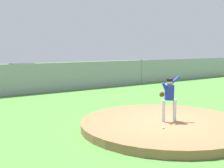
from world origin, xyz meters
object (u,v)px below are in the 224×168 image
(traffic_cone_orange, at_px, (133,77))
(pitcher_youth, at_px, (169,95))
(parked_car_red, at_px, (26,75))
(baseball, at_px, (163,128))

(traffic_cone_orange, bearing_deg, pitcher_youth, -124.42)
(pitcher_youth, distance_m, parked_car_red, 14.40)
(pitcher_youth, height_order, parked_car_red, pitcher_youth)
(pitcher_youth, xyz_separation_m, traffic_cone_orange, (8.53, 12.45, -0.90))
(baseball, relative_size, parked_car_red, 0.02)
(baseball, distance_m, traffic_cone_orange, 16.00)
(parked_car_red, height_order, traffic_cone_orange, parked_car_red)
(baseball, bearing_deg, parked_car_red, 87.75)
(baseball, relative_size, traffic_cone_orange, 0.13)
(pitcher_youth, distance_m, traffic_cone_orange, 15.12)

